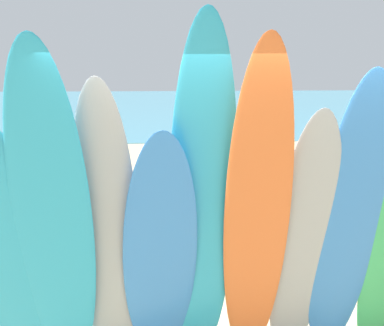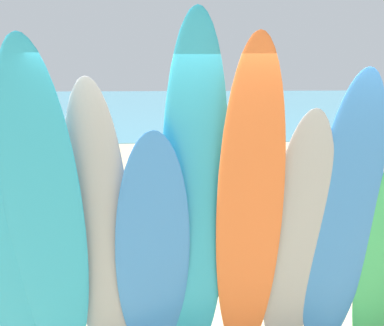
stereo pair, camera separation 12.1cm
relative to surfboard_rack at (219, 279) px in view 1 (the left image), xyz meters
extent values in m
plane|color=#D3BC8C|center=(0.00, 14.00, -0.59)|extent=(60.00, 60.00, 0.00)
cube|color=teal|center=(0.00, 32.10, -0.58)|extent=(60.00, 40.00, 0.02)
cylinder|color=brown|center=(0.00, 0.00, 0.09)|extent=(4.43, 0.06, 0.06)
ellipsoid|color=#289EC6|center=(-1.60, -0.58, 0.45)|extent=(0.51, 0.72, 2.07)
ellipsoid|color=#289EC6|center=(-1.27, -0.68, 0.73)|extent=(0.57, 0.92, 2.63)
ellipsoid|color=#999EA3|center=(-0.92, -0.55, 0.60)|extent=(0.50, 0.77, 2.38)
ellipsoid|color=#337AD1|center=(-0.53, -0.56, 0.43)|extent=(0.59, 0.76, 2.03)
ellipsoid|color=#289EC6|center=(-0.22, -0.59, 0.82)|extent=(0.52, 0.78, 2.80)
ellipsoid|color=orange|center=(0.17, -0.66, 0.74)|extent=(0.55, 0.90, 2.65)
ellipsoid|color=#999EA3|center=(0.56, -0.55, 0.50)|extent=(0.50, 0.69, 2.16)
ellipsoid|color=#337AD1|center=(0.89, -0.59, 0.63)|extent=(0.53, 0.73, 2.43)
cylinder|color=beige|center=(1.03, 5.21, -0.22)|extent=(0.11, 0.11, 0.73)
cylinder|color=beige|center=(1.22, 5.44, -0.22)|extent=(0.11, 0.11, 0.73)
cube|color=#2D4CB2|center=(1.12, 5.33, 0.08)|extent=(0.39, 0.24, 0.17)
cube|color=silver|center=(1.12, 5.33, 0.42)|extent=(0.39, 0.41, 0.57)
sphere|color=beige|center=(1.12, 5.33, 0.81)|extent=(0.21, 0.21, 0.21)
cylinder|color=beige|center=(0.97, 5.14, 0.46)|extent=(0.09, 0.09, 0.51)
cylinder|color=beige|center=(1.28, 5.51, 0.46)|extent=(0.09, 0.09, 0.51)
camera|label=1|loc=(-0.64, -4.03, 1.82)|focal=46.03mm
camera|label=2|loc=(-0.52, -4.04, 1.82)|focal=46.03mm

